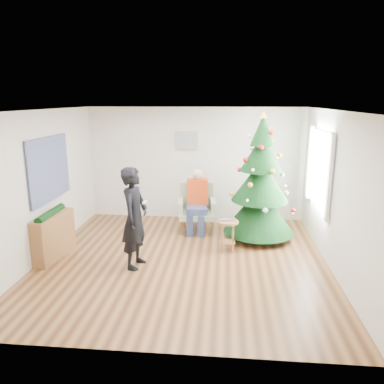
# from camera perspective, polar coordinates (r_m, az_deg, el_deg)

# --- Properties ---
(floor) EXTENTS (5.00, 5.00, 0.00)m
(floor) POSITION_cam_1_polar(r_m,az_deg,el_deg) (6.73, -1.34, -10.35)
(floor) COLOR brown
(floor) RESTS_ON ground
(ceiling) EXTENTS (5.00, 5.00, 0.00)m
(ceiling) POSITION_cam_1_polar(r_m,az_deg,el_deg) (6.14, -1.48, 12.35)
(ceiling) COLOR white
(ceiling) RESTS_ON wall_back
(wall_back) EXTENTS (5.00, 0.00, 5.00)m
(wall_back) POSITION_cam_1_polar(r_m,az_deg,el_deg) (8.75, 0.50, 4.30)
(wall_back) COLOR silver
(wall_back) RESTS_ON floor
(wall_front) EXTENTS (5.00, 0.00, 5.00)m
(wall_front) POSITION_cam_1_polar(r_m,az_deg,el_deg) (3.95, -5.65, -8.06)
(wall_front) COLOR silver
(wall_front) RESTS_ON floor
(wall_left) EXTENTS (0.00, 5.00, 5.00)m
(wall_left) POSITION_cam_1_polar(r_m,az_deg,el_deg) (7.05, -22.04, 0.87)
(wall_left) COLOR silver
(wall_left) RESTS_ON floor
(wall_right) EXTENTS (0.00, 5.00, 5.00)m
(wall_right) POSITION_cam_1_polar(r_m,az_deg,el_deg) (6.52, 20.99, -0.04)
(wall_right) COLOR silver
(wall_right) RESTS_ON floor
(window_panel) EXTENTS (0.04, 1.30, 1.40)m
(window_panel) POSITION_cam_1_polar(r_m,az_deg,el_deg) (7.42, 18.89, 3.34)
(window_panel) COLOR white
(window_panel) RESTS_ON wall_right
(curtains) EXTENTS (0.05, 1.75, 1.50)m
(curtains) POSITION_cam_1_polar(r_m,az_deg,el_deg) (7.41, 18.67, 3.35)
(curtains) COLOR white
(curtains) RESTS_ON wall_right
(christmas_tree) EXTENTS (1.42, 1.42, 2.57)m
(christmas_tree) POSITION_cam_1_polar(r_m,az_deg,el_deg) (7.55, 10.37, 1.41)
(christmas_tree) COLOR #3F2816
(christmas_tree) RESTS_ON floor
(stool) EXTENTS (0.39, 0.39, 0.59)m
(stool) POSITION_cam_1_polar(r_m,az_deg,el_deg) (7.04, 5.43, -6.64)
(stool) COLOR brown
(stool) RESTS_ON floor
(laptop) EXTENTS (0.38, 0.31, 0.03)m
(laptop) POSITION_cam_1_polar(r_m,az_deg,el_deg) (6.94, 5.49, -4.30)
(laptop) COLOR silver
(laptop) RESTS_ON stool
(armchair) EXTENTS (0.85, 0.79, 1.02)m
(armchair) POSITION_cam_1_polar(r_m,az_deg,el_deg) (8.06, 0.72, -3.28)
(armchair) COLOR #91A081
(armchair) RESTS_ON floor
(seated_person) EXTENTS (0.46, 0.66, 1.34)m
(seated_person) POSITION_cam_1_polar(r_m,az_deg,el_deg) (7.92, 0.75, -1.26)
(seated_person) COLOR navy
(seated_person) RESTS_ON armchair
(standing_man) EXTENTS (0.50, 0.68, 1.71)m
(standing_man) POSITION_cam_1_polar(r_m,az_deg,el_deg) (6.29, -8.72, -3.94)
(standing_man) COLOR black
(standing_man) RESTS_ON floor
(game_controller) EXTENTS (0.06, 0.13, 0.04)m
(game_controller) POSITION_cam_1_polar(r_m,az_deg,el_deg) (6.14, -7.23, -1.55)
(game_controller) COLOR white
(game_controller) RESTS_ON standing_man
(console) EXTENTS (0.44, 1.03, 0.80)m
(console) POSITION_cam_1_polar(r_m,az_deg,el_deg) (7.14, -20.47, -6.36)
(console) COLOR brown
(console) RESTS_ON floor
(garland) EXTENTS (0.14, 0.90, 0.14)m
(garland) POSITION_cam_1_polar(r_m,az_deg,el_deg) (7.01, -20.77, -3.13)
(garland) COLOR black
(garland) RESTS_ON console
(tapestry) EXTENTS (0.03, 1.50, 1.15)m
(tapestry) POSITION_cam_1_polar(r_m,az_deg,el_deg) (7.24, -20.88, 3.33)
(tapestry) COLOR black
(tapestry) RESTS_ON wall_left
(framed_picture) EXTENTS (0.52, 0.05, 0.42)m
(framed_picture) POSITION_cam_1_polar(r_m,az_deg,el_deg) (8.65, -0.85, 7.87)
(framed_picture) COLOR tan
(framed_picture) RESTS_ON wall_back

